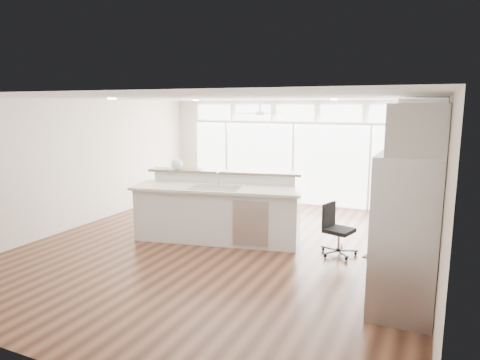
% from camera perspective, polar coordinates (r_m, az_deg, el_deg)
% --- Properties ---
extents(floor, '(7.00, 8.00, 0.02)m').
position_cam_1_polar(floor, '(7.99, -1.74, -8.94)').
color(floor, '#3B1E12').
rests_on(floor, ground).
extents(ceiling, '(7.00, 8.00, 0.02)m').
position_cam_1_polar(ceiling, '(7.56, -1.85, 10.89)').
color(ceiling, white).
rests_on(ceiling, wall_back).
extents(wall_back, '(7.00, 0.04, 2.70)m').
position_cam_1_polar(wall_back, '(11.35, 7.26, 3.69)').
color(wall_back, beige).
rests_on(wall_back, floor).
extents(wall_front, '(7.00, 0.04, 2.70)m').
position_cam_1_polar(wall_front, '(4.53, -25.13, -6.77)').
color(wall_front, beige).
rests_on(wall_front, floor).
extents(wall_left, '(0.04, 8.00, 2.70)m').
position_cam_1_polar(wall_left, '(9.72, -20.61, 2.08)').
color(wall_left, beige).
rests_on(wall_left, floor).
extents(wall_right, '(0.04, 8.00, 2.70)m').
position_cam_1_polar(wall_right, '(6.88, 25.33, -1.30)').
color(wall_right, beige).
rests_on(wall_right, floor).
extents(glass_wall, '(5.80, 0.06, 2.08)m').
position_cam_1_polar(glass_wall, '(11.33, 7.14, 2.15)').
color(glass_wall, silver).
rests_on(glass_wall, wall_back).
extents(transom_row, '(5.90, 0.06, 0.40)m').
position_cam_1_polar(transom_row, '(11.22, 7.29, 8.89)').
color(transom_row, silver).
rests_on(transom_row, wall_back).
extents(desk_window, '(0.04, 0.85, 0.85)m').
position_cam_1_polar(desk_window, '(7.14, 25.11, 0.73)').
color(desk_window, white).
rests_on(desk_window, wall_right).
extents(ceiling_fan, '(1.16, 1.16, 0.32)m').
position_cam_1_polar(ceiling_fan, '(10.32, 2.68, 9.42)').
color(ceiling_fan, silver).
rests_on(ceiling_fan, ceiling).
extents(recessed_lights, '(3.40, 3.00, 0.02)m').
position_cam_1_polar(recessed_lights, '(7.74, -1.18, 10.72)').
color(recessed_lights, beige).
rests_on(recessed_lights, ceiling).
extents(oven_cabinet, '(0.64, 1.20, 2.50)m').
position_cam_1_polar(oven_cabinet, '(8.67, 23.04, 0.35)').
color(oven_cabinet, silver).
rests_on(oven_cabinet, floor).
extents(desk_nook, '(0.72, 1.30, 0.76)m').
position_cam_1_polar(desk_nook, '(7.40, 21.86, -8.06)').
color(desk_nook, silver).
rests_on(desk_nook, floor).
extents(upper_cabinets, '(0.64, 1.30, 0.64)m').
position_cam_1_polar(upper_cabinets, '(7.07, 23.23, 7.31)').
color(upper_cabinets, silver).
rests_on(upper_cabinets, wall_right).
extents(refrigerator, '(0.76, 0.90, 2.00)m').
position_cam_1_polar(refrigerator, '(5.65, 21.15, -6.98)').
color(refrigerator, '#ADADB2').
rests_on(refrigerator, floor).
extents(fridge_cabinet, '(0.64, 0.90, 0.60)m').
position_cam_1_polar(fridge_cabinet, '(5.42, 22.65, 6.24)').
color(fridge_cabinet, silver).
rests_on(fridge_cabinet, wall_right).
extents(framed_photos, '(0.06, 0.22, 0.80)m').
position_cam_1_polar(framed_photos, '(7.77, 25.03, 0.30)').
color(framed_photos, black).
rests_on(framed_photos, wall_right).
extents(kitchen_island, '(3.42, 1.86, 1.29)m').
position_cam_1_polar(kitchen_island, '(8.19, -3.06, -3.71)').
color(kitchen_island, silver).
rests_on(kitchen_island, floor).
extents(rug, '(1.10, 0.95, 0.01)m').
position_cam_1_polar(rug, '(7.83, 20.13, -9.86)').
color(rug, '#382512').
rests_on(rug, floor).
extents(office_chair, '(0.56, 0.54, 0.89)m').
position_cam_1_polar(office_chair, '(7.65, 13.08, -6.51)').
color(office_chair, black).
rests_on(office_chair, floor).
extents(fishbowl, '(0.29, 0.29, 0.23)m').
position_cam_1_polar(fishbowl, '(8.72, -8.41, 2.10)').
color(fishbowl, silver).
rests_on(fishbowl, kitchen_island).
extents(monitor, '(0.17, 0.53, 0.43)m').
position_cam_1_polar(monitor, '(7.25, 21.54, -3.52)').
color(monitor, black).
rests_on(monitor, desk_nook).
extents(keyboard, '(0.14, 0.34, 0.02)m').
position_cam_1_polar(keyboard, '(7.31, 20.10, -5.00)').
color(keyboard, silver).
rests_on(keyboard, desk_nook).
extents(potted_plant, '(0.30, 0.33, 0.23)m').
position_cam_1_polar(potted_plant, '(8.56, 23.67, 9.41)').
color(potted_plant, '#275A26').
rests_on(potted_plant, oven_cabinet).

